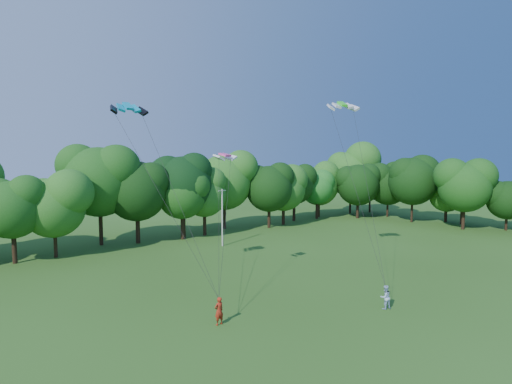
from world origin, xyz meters
TOP-DOWN VIEW (x-y plane):
  - ground at (0.00, 0.00)m, footprint 160.00×160.00m
  - utility_pole at (5.17, 28.03)m, footprint 1.39×0.55m
  - kite_flyer_left at (-7.34, 7.82)m, footprint 0.75×0.54m
  - kite_flyer_right at (4.09, 3.01)m, footprint 1.01×0.88m
  - kite_teal at (-9.80, 17.74)m, footprint 2.80×1.21m
  - kite_green at (9.85, 12.74)m, footprint 3.28×2.39m
  - kite_pink at (-2.96, 14.06)m, footprint 2.12×1.30m
  - tree_back_center at (3.44, 35.44)m, footprint 8.79×8.79m
  - tree_back_east at (30.74, 37.13)m, footprint 6.43×6.43m
  - tree_flank_east at (46.21, 18.66)m, footprint 5.93×5.93m

SIDE VIEW (x-z plane):
  - ground at x=0.00m, z-range 0.00..0.00m
  - kite_flyer_right at x=4.09m, z-range 0.00..1.78m
  - kite_flyer_left at x=-7.34m, z-range 0.00..1.91m
  - utility_pole at x=5.17m, z-range 0.13..7.34m
  - tree_flank_east at x=46.21m, z-range 1.07..9.69m
  - tree_back_east at x=30.74m, z-range 1.16..10.51m
  - tree_back_center at x=3.44m, z-range 1.59..14.38m
  - kite_pink at x=-2.96m, z-range 11.25..11.58m
  - kite_teal at x=-9.80m, z-range 14.94..15.68m
  - kite_green at x=9.85m, z-range 16.10..16.79m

